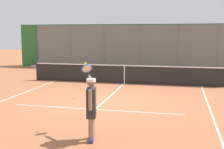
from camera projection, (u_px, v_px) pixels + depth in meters
name	position (u px, v px, depth m)	size (l,w,h in m)	color
ground_plane	(103.00, 102.00, 11.34)	(60.00, 60.00, 0.00)	#A8603D
court_line_markings	(93.00, 111.00, 10.00)	(7.78, 9.91, 0.01)	white
fence_backdrop	(141.00, 47.00, 21.47)	(18.58, 1.37, 3.22)	slate
tennis_net	(124.00, 74.00, 15.42)	(9.99, 0.09, 1.07)	#2D2D2D
tennis_player	(91.00, 105.00, 7.22)	(0.67, 1.25, 1.83)	navy
tennis_ball_mid_court	(57.00, 83.00, 15.37)	(0.07, 0.07, 0.07)	#CCDB33
tennis_ball_near_baseline	(110.00, 95.00, 12.54)	(0.07, 0.07, 0.07)	#CCDB33
tennis_ball_near_net	(74.00, 97.00, 11.98)	(0.07, 0.07, 0.07)	#D6E042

